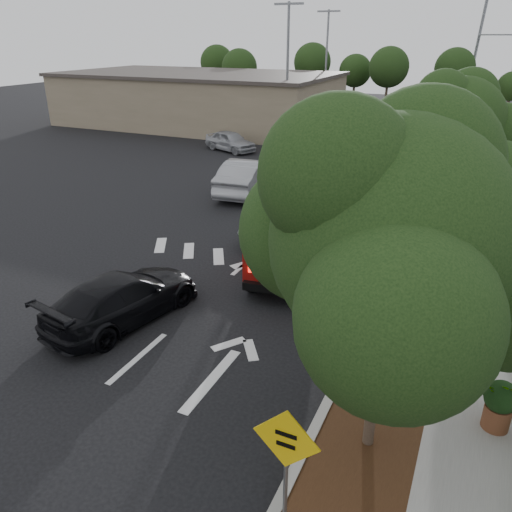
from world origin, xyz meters
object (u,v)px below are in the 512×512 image
Objects in this scene: silver_suv_ahead at (303,219)px; speed_hump_sign at (286,453)px; black_suv_oncoming at (123,297)px; red_jeep at (293,239)px.

speed_hump_sign reaches higher than silver_suv_ahead.
silver_suv_ahead is 7.93m from black_suv_oncoming.
black_suv_oncoming is (-2.33, -7.58, -0.09)m from silver_suv_ahead.
speed_hump_sign is at bearing -78.09° from red_jeep.
speed_hump_sign is (6.20, -4.01, 0.87)m from black_suv_oncoming.
red_jeep is 1.01× the size of black_suv_oncoming.
black_suv_oncoming is at bearing -131.91° from red_jeep.
red_jeep is 2.08× the size of speed_hump_sign.
red_jeep reaches higher than silver_suv_ahead.
silver_suv_ahead is 1.19× the size of black_suv_oncoming.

